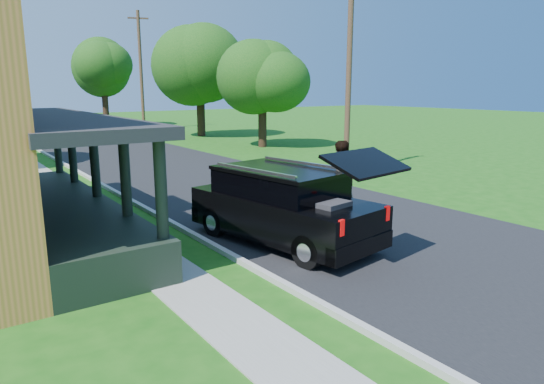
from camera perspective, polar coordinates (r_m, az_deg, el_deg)
ground at (r=12.51m, az=15.79°, el=-6.08°), size 140.00×140.00×0.00m
street at (r=29.19m, az=-16.19°, el=4.20°), size 8.00×120.00×0.02m
curb at (r=28.16m, az=-23.99°, el=3.35°), size 0.15×120.00×0.12m
sidewalk at (r=27.91m, az=-27.10°, el=2.99°), size 1.30×120.00×0.03m
black_suv at (r=12.03m, az=1.39°, el=-1.58°), size 2.82×5.62×2.51m
skateboarder at (r=12.40m, az=7.90°, el=1.66°), size 1.07×0.92×1.90m
skateboard at (r=12.52m, az=9.87°, el=-3.74°), size 0.44×0.50×0.73m
tree_right_near at (r=31.73m, az=-1.25°, el=14.17°), size 5.20×5.19×7.47m
tree_right_mid at (r=39.45m, az=-8.64°, el=15.12°), size 6.23×6.17×9.05m
tree_right_far at (r=50.97m, az=-19.37°, el=14.01°), size 6.73×6.87×9.10m
utility_pole_near at (r=21.98m, az=9.08°, el=14.94°), size 1.53×0.25×9.58m
utility_pole_far at (r=46.96m, az=-15.17°, el=13.76°), size 1.77×0.73×10.53m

